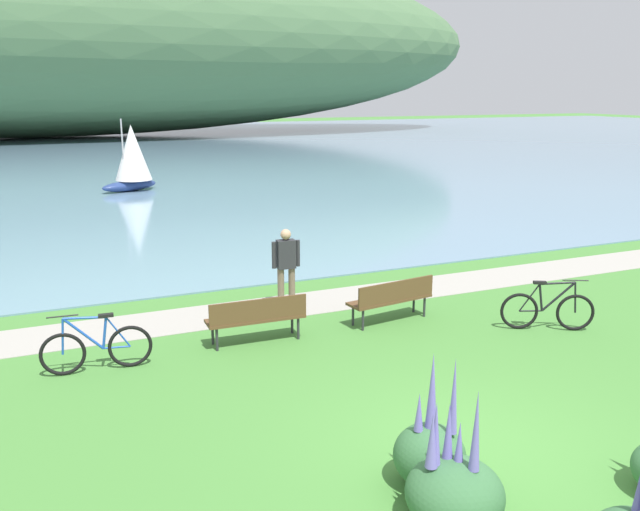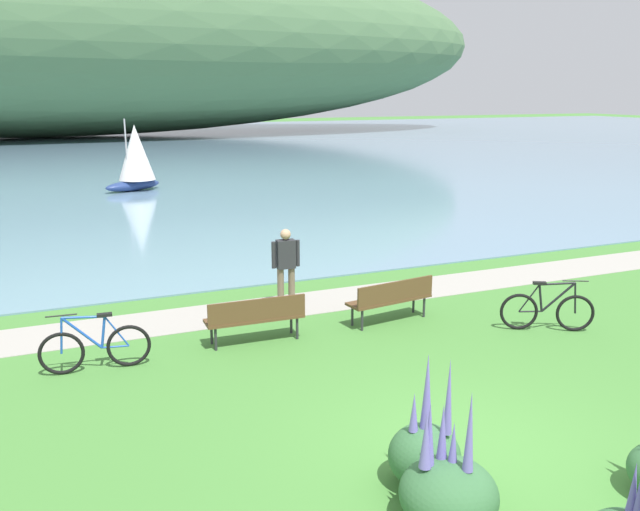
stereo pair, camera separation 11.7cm
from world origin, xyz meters
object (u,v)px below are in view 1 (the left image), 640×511
bicycle_beside_path (97,348)px  person_at_shoreline (286,264)px  bicycle_leaning_near_bench (547,310)px  sailboat_mid_bay (132,157)px  park_bench_near_camera (392,297)px  park_bench_further_along (257,316)px

bicycle_beside_path → person_at_shoreline: size_ratio=1.03×
bicycle_leaning_near_bench → sailboat_mid_bay: sailboat_mid_bay is taller
park_bench_near_camera → bicycle_leaning_near_bench: 2.97m
park_bench_near_camera → bicycle_leaning_near_bench: bicycle_leaning_near_bench is taller
person_at_shoreline → sailboat_mid_bay: bearing=91.3°
sailboat_mid_bay → person_at_shoreline: bearing=-88.7°
bicycle_leaning_near_bench → sailboat_mid_bay: (-4.55, 21.81, 1.17)m
person_at_shoreline → park_bench_near_camera: bearing=-45.8°
park_bench_near_camera → park_bench_further_along: (-2.81, -0.01, 0.00)m
bicycle_leaning_near_bench → person_at_shoreline: 5.27m
bicycle_leaning_near_bench → person_at_shoreline: (-4.13, 3.22, 0.58)m
bicycle_leaning_near_bench → person_at_shoreline: size_ratio=0.93×
park_bench_near_camera → sailboat_mid_bay: bearing=95.7°
park_bench_near_camera → person_at_shoreline: 2.35m
bicycle_beside_path → sailboat_mid_bay: (3.57, 20.38, 1.17)m
bicycle_beside_path → bicycle_leaning_near_bench: bearing=-9.9°
park_bench_further_along → bicycle_beside_path: bearing=-177.3°
park_bench_further_along → bicycle_leaning_near_bench: bearing=-16.3°
park_bench_near_camera → bicycle_beside_path: 5.61m
park_bench_near_camera → sailboat_mid_bay: (-2.03, 20.24, 1.04)m
park_bench_further_along → person_at_shoreline: (1.20, 1.67, 0.46)m
park_bench_near_camera → person_at_shoreline: person_at_shoreline is taller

